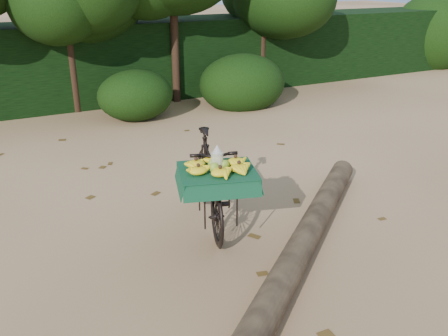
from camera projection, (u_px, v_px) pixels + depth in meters
name	position (u px, v px, depth m)	size (l,w,h in m)	color
ground	(123.00, 224.00, 5.72)	(80.00, 80.00, 0.00)	tan
vendor_bicycle	(209.00, 180.00, 5.56)	(1.14, 1.95, 1.11)	black
fallen_log	(308.00, 233.00, 5.23)	(0.29, 0.29, 4.04)	brown
hedge_backdrop	(43.00, 66.00, 10.59)	(26.00, 1.80, 1.80)	black
tree_row	(5.00, 19.00, 9.24)	(14.50, 2.00, 4.00)	black
bush_clumps	(86.00, 103.00, 9.31)	(8.80, 1.70, 0.90)	black
leaf_litter	(109.00, 203.00, 6.25)	(7.00, 7.30, 0.01)	#523916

